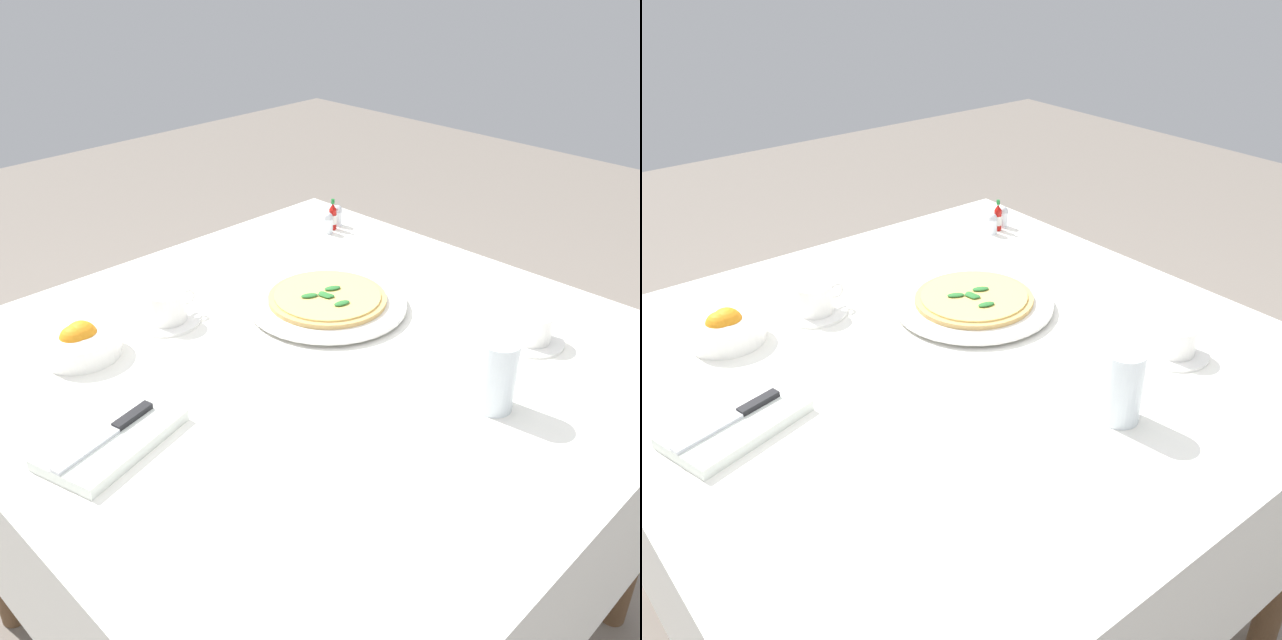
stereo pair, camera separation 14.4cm
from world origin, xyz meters
The scene contains 13 objects.
ground_plane centered at (0.00, 0.00, 0.00)m, with size 8.00×8.00×0.00m, color slate.
dining_table centered at (0.00, 0.00, 0.63)m, with size 1.21×1.21×0.76m.
pizza_plate centered at (-0.15, -0.10, 0.77)m, with size 0.33×0.33×0.02m.
pizza centered at (-0.15, -0.10, 0.78)m, with size 0.25×0.25×0.02m.
coffee_cup_far_left centered at (0.12, -0.29, 0.79)m, with size 0.13×0.13×0.07m.
coffee_cup_near_left centered at (-0.33, 0.27, 0.78)m, with size 0.13×0.13×0.06m.
water_glass_center_back centered at (-0.09, 0.34, 0.81)m, with size 0.07×0.07×0.13m.
napkin_folded centered at (0.41, -0.03, 0.77)m, with size 0.25×0.18×0.02m.
dinner_knife centered at (0.42, -0.03, 0.78)m, with size 0.19×0.06×0.01m.
citrus_bowl centered at (0.31, -0.30, 0.78)m, with size 0.15×0.15×0.07m.
hot_sauce_bottle centered at (-0.47, -0.40, 0.79)m, with size 0.02×0.02×0.08m.
salt_shaker centered at (-0.44, -0.39, 0.78)m, with size 0.03×0.03×0.06m.
pepper_shaker centered at (-0.50, -0.41, 0.78)m, with size 0.03×0.03×0.06m.
Camera 2 is at (0.71, 0.93, 1.48)m, focal length 40.66 mm.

